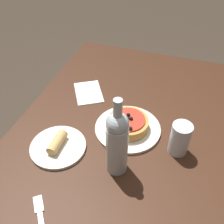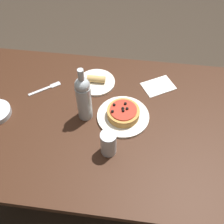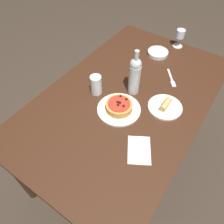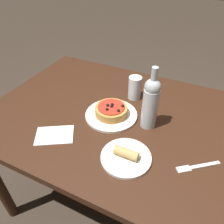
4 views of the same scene
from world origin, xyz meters
The scene contains 11 objects.
ground_plane centered at (0.00, 0.00, 0.00)m, with size 14.00×14.00×0.00m, color #382D23.
dining_table centered at (0.00, 0.00, 0.67)m, with size 1.46×0.90×0.76m.
dinner_plate centered at (0.12, 0.02, 0.76)m, with size 0.25×0.25×0.01m.
pizza centered at (0.12, 0.02, 0.79)m, with size 0.15×0.15×0.06m.
wine_glass centered at (-0.67, 0.04, 0.85)m, with size 0.07×0.07×0.13m.
wine_bottle centered at (-0.06, 0.01, 0.89)m, with size 0.07×0.07×0.29m.
water_cup centered at (0.08, -0.17, 0.82)m, with size 0.07×0.07×0.12m.
side_bowl centered at (-0.49, -0.04, 0.77)m, with size 0.15×0.15×0.03m.
fork centered at (-0.29, 0.16, 0.76)m, with size 0.15×0.12×0.00m.
side_plate centered at (-0.04, 0.23, 0.77)m, with size 0.20×0.20×0.05m.
paper_napkin centered at (0.29, 0.25, 0.76)m, with size 0.20×0.18×0.00m.
Camera 3 is at (0.82, 0.45, 1.71)m, focal length 35.00 mm.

